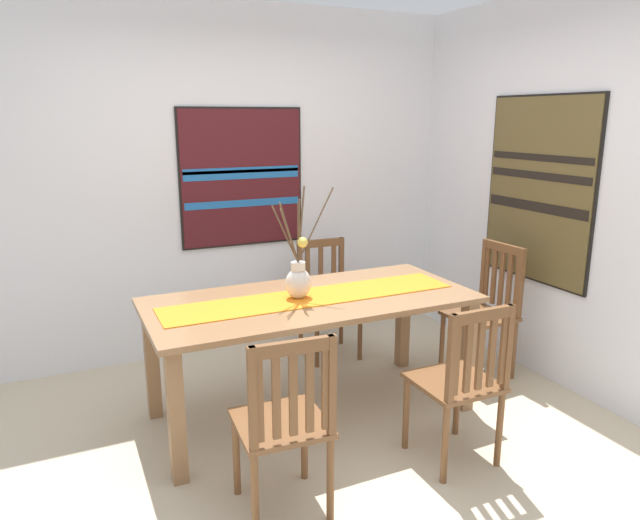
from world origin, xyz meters
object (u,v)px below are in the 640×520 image
(painting_on_back_wall, at_px, (242,178))
(dining_table, at_px, (311,314))
(centerpiece_vase, at_px, (298,277))
(chair_3, at_px, (487,308))
(chair_2, at_px, (285,421))
(painting_on_side_wall, at_px, (539,190))
(chair_1, at_px, (462,380))
(chair_0, at_px, (327,296))

(painting_on_back_wall, bearing_deg, dining_table, -89.27)
(centerpiece_vase, xyz_separation_m, chair_3, (1.48, 0.00, -0.41))
(chair_2, height_order, painting_on_side_wall, painting_on_side_wall)
(dining_table, relative_size, chair_3, 2.07)
(chair_1, height_order, painting_on_back_wall, painting_on_back_wall)
(dining_table, relative_size, chair_1, 2.16)
(chair_0, relative_size, chair_3, 0.94)
(chair_1, distance_m, chair_2, 1.02)
(painting_on_back_wall, bearing_deg, painting_on_side_wall, -37.00)
(centerpiece_vase, height_order, painting_on_side_wall, painting_on_side_wall)
(chair_2, distance_m, painting_on_side_wall, 2.56)
(chair_0, distance_m, chair_3, 1.22)
(chair_2, relative_size, chair_3, 0.97)
(dining_table, bearing_deg, chair_2, -121.18)
(centerpiece_vase, distance_m, chair_0, 1.11)
(chair_1, xyz_separation_m, painting_on_side_wall, (1.26, 0.81, 0.86))
(chair_1, relative_size, painting_on_side_wall, 0.71)
(centerpiece_vase, distance_m, chair_3, 1.54)
(chair_2, bearing_deg, centerpiece_vase, 63.24)
(chair_1, bearing_deg, chair_0, 89.50)
(chair_1, xyz_separation_m, painting_on_back_wall, (-0.51, 2.14, 0.90))
(centerpiece_vase, relative_size, painting_on_side_wall, 0.52)
(painting_on_back_wall, height_order, painting_on_side_wall, painting_on_side_wall)
(chair_0, xyz_separation_m, painting_on_side_wall, (1.24, -0.88, 0.87))
(dining_table, bearing_deg, centerpiece_vase, 171.71)
(chair_0, relative_size, painting_on_side_wall, 0.69)
(centerpiece_vase, xyz_separation_m, painting_on_side_wall, (1.83, -0.05, 0.44))
(centerpiece_vase, relative_size, chair_0, 0.75)
(painting_on_back_wall, relative_size, painting_on_side_wall, 0.82)
(chair_0, xyz_separation_m, chair_3, (0.89, -0.83, 0.03))
(chair_1, bearing_deg, painting_on_side_wall, 32.71)
(centerpiece_vase, xyz_separation_m, chair_2, (-0.44, -0.87, -0.42))
(centerpiece_vase, height_order, chair_0, centerpiece_vase)
(centerpiece_vase, relative_size, chair_1, 0.73)
(chair_1, bearing_deg, chair_2, -179.55)
(chair_1, relative_size, chair_3, 0.96)
(chair_0, bearing_deg, chair_2, -121.26)
(centerpiece_vase, relative_size, chair_3, 0.70)
(chair_1, bearing_deg, centerpiece_vase, 123.96)
(chair_3, distance_m, painting_on_side_wall, 0.92)
(chair_1, distance_m, chair_3, 1.25)
(chair_2, bearing_deg, chair_3, 24.30)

